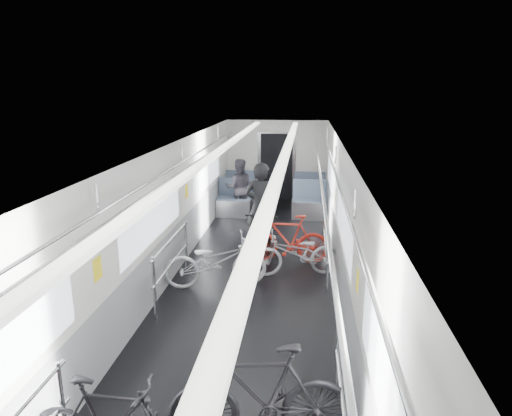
{
  "coord_description": "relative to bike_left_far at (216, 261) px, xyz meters",
  "views": [
    {
      "loc": [
        0.88,
        -6.65,
        3.39
      ],
      "look_at": [
        0.0,
        1.3,
        1.23
      ],
      "focal_mm": 32.0,
      "sensor_mm": 36.0,
      "label": 1
    }
  ],
  "objects": [
    {
      "name": "person_seated",
      "position": [
        -0.25,
        4.5,
        0.3
      ],
      "size": [
        0.82,
        0.68,
        1.53
      ],
      "primitive_type": "imported",
      "rotation": [
        0.0,
        0.0,
        3.28
      ],
      "color": "#2D2A31",
      "rests_on": "floor"
    },
    {
      "name": "car_shell",
      "position": [
        0.62,
        1.21,
        0.66
      ],
      "size": [
        3.02,
        14.01,
        2.41
      ],
      "color": "black",
      "rests_on": "ground"
    },
    {
      "name": "person_standing",
      "position": [
        0.6,
        1.82,
        0.49
      ],
      "size": [
        0.79,
        0.62,
        1.9
      ],
      "primitive_type": "imported",
      "rotation": [
        0.0,
        0.0,
        2.87
      ],
      "color": "black",
      "rests_on": "floor"
    },
    {
      "name": "bike_right_far",
      "position": [
        1.18,
        1.23,
        0.03
      ],
      "size": [
        1.64,
        0.49,
        0.98
      ],
      "primitive_type": "imported",
      "rotation": [
        0.0,
        0.0,
        -1.55
      ],
      "color": "red",
      "rests_on": "floor"
    },
    {
      "name": "bike_right_mid",
      "position": [
        1.37,
        0.63,
        -0.04
      ],
      "size": [
        1.71,
        0.9,
        0.85
      ],
      "primitive_type": "imported",
      "rotation": [
        0.0,
        0.0,
        -1.36
      ],
      "color": "#9C9CA0",
      "rests_on": "floor"
    },
    {
      "name": "bike_left_far",
      "position": [
        0.0,
        0.0,
        0.0
      ],
      "size": [
        1.86,
        1.05,
        0.93
      ],
      "primitive_type": "imported",
      "rotation": [
        0.0,
        0.0,
        1.83
      ],
      "color": "#AAABAF",
      "rests_on": "floor"
    },
    {
      "name": "bike_aisle",
      "position": [
        0.7,
        1.72,
        0.02
      ],
      "size": [
        0.77,
        1.87,
        0.96
      ],
      "primitive_type": "imported",
      "rotation": [
        0.0,
        0.0,
        -0.07
      ],
      "color": "black",
      "rests_on": "floor"
    },
    {
      "name": "bike_right_near",
      "position": [
        1.13,
        -3.5,
        0.07
      ],
      "size": [
        1.82,
        0.76,
        1.06
      ],
      "primitive_type": "imported",
      "rotation": [
        0.0,
        0.0,
        -1.42
      ],
      "color": "black",
      "rests_on": "floor"
    }
  ]
}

